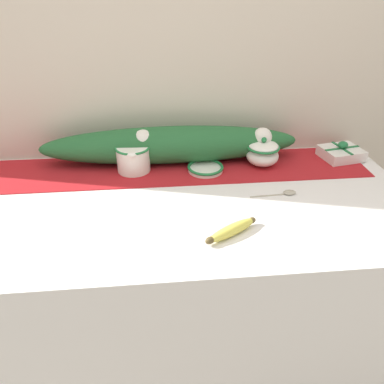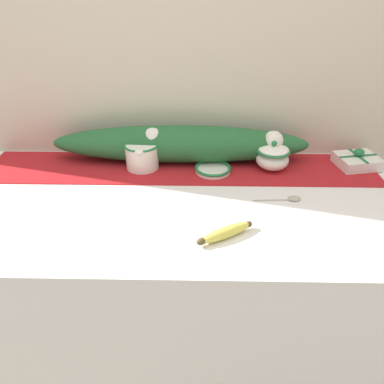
# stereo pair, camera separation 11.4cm
# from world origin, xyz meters

# --- Properties ---
(ground_plane) EXTENTS (12.00, 12.00, 0.00)m
(ground_plane) POSITION_xyz_m (0.00, 0.00, 0.00)
(ground_plane) COLOR gray
(countertop) EXTENTS (1.56, 0.73, 0.92)m
(countertop) POSITION_xyz_m (0.00, 0.00, 0.46)
(countertop) COLOR silver
(countertop) RESTS_ON ground_plane
(back_wall) EXTENTS (2.36, 0.04, 2.40)m
(back_wall) POSITION_xyz_m (0.00, 0.38, 1.20)
(back_wall) COLOR beige
(back_wall) RESTS_ON ground_plane
(table_runner) EXTENTS (1.44, 0.26, 0.00)m
(table_runner) POSITION_xyz_m (0.00, 0.22, 0.92)
(table_runner) COLOR #A8191E
(table_runner) RESTS_ON countertop
(cream_pitcher) EXTENTS (0.12, 0.14, 0.10)m
(cream_pitcher) POSITION_xyz_m (-0.14, 0.22, 0.97)
(cream_pitcher) COLOR white
(cream_pitcher) RESTS_ON countertop
(sugar_bowl) EXTENTS (0.12, 0.12, 0.11)m
(sugar_bowl) POSITION_xyz_m (0.34, 0.22, 0.97)
(sugar_bowl) COLOR white
(sugar_bowl) RESTS_ON countertop
(small_dish) EXTENTS (0.13, 0.13, 0.02)m
(small_dish) POSITION_xyz_m (0.12, 0.19, 0.93)
(small_dish) COLOR white
(small_dish) RESTS_ON countertop
(banana) EXTENTS (0.17, 0.12, 0.03)m
(banana) POSITION_xyz_m (0.14, -0.19, 0.93)
(banana) COLOR #DBCC4C
(banana) RESTS_ON countertop
(spoon) EXTENTS (0.16, 0.03, 0.01)m
(spoon) POSITION_xyz_m (0.37, 0.01, 0.92)
(spoon) COLOR #A89E89
(spoon) RESTS_ON countertop
(gift_box) EXTENTS (0.17, 0.15, 0.07)m
(gift_box) POSITION_xyz_m (0.66, 0.25, 0.94)
(gift_box) COLOR silver
(gift_box) RESTS_ON countertop
(poinsettia_garland) EXTENTS (0.97, 0.15, 0.14)m
(poinsettia_garland) POSITION_xyz_m (0.00, 0.28, 0.99)
(poinsettia_garland) COLOR #235B2D
(poinsettia_garland) RESTS_ON countertop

